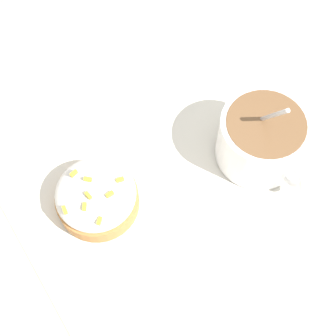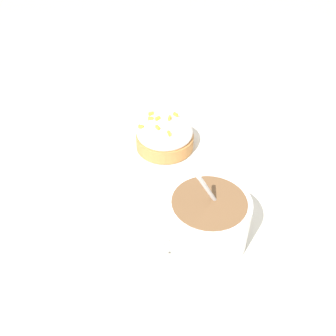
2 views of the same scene
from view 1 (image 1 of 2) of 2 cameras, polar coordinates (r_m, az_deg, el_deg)
The scene contains 4 objects.
ground_plane at distance 0.47m, azimuth 1.60°, elevation -1.68°, with size 3.00×3.00×0.00m, color #C6B793.
paper_napkin at distance 0.46m, azimuth 1.60°, elevation -1.60°, with size 0.35×0.32×0.00m.
coffee_cup at distance 0.46m, azimuth 11.44°, elevation 3.56°, with size 0.08×0.11×0.10m.
frosted_pastry at distance 0.44m, azimuth -8.71°, elevation -3.42°, with size 0.08×0.08×0.05m.
Camera 1 is at (0.10, 0.17, 0.42)m, focal length 50.00 mm.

